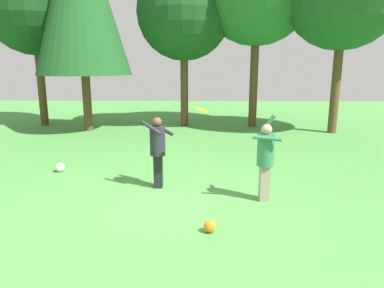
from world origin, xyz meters
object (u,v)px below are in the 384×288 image
at_px(person_thrower, 265,156).
at_px(ball_orange, 210,226).
at_px(frisbee, 202,110).
at_px(ball_white, 60,167).
at_px(tree_center, 184,13).
at_px(person_catcher, 158,146).
at_px(tree_far_left, 34,4).

bearing_deg(person_thrower, ball_orange, 57.72).
relative_size(frisbee, ball_white, 1.19).
xyz_separation_m(frisbee, tree_center, (-0.70, 8.71, 3.00)).
relative_size(ball_orange, tree_center, 0.03).
height_order(ball_orange, tree_center, tree_center).
distance_m(person_thrower, ball_white, 5.32).
bearing_deg(ball_white, ball_orange, -40.86).
height_order(person_thrower, ball_orange, person_thrower).
xyz_separation_m(frisbee, ball_white, (-3.65, 1.69, -1.72)).
xyz_separation_m(ball_orange, ball_white, (-3.78, 3.27, 0.02)).
distance_m(person_catcher, ball_white, 3.02).
distance_m(ball_white, tree_center, 8.96).
xyz_separation_m(person_catcher, tree_center, (0.26, 8.12, 3.89)).
bearing_deg(tree_center, person_catcher, -91.87).
xyz_separation_m(person_catcher, ball_orange, (1.10, -2.17, -0.85)).
bearing_deg(person_thrower, person_catcher, -11.70).
bearing_deg(person_thrower, tree_center, -70.99).
bearing_deg(tree_far_left, person_catcher, -53.06).
distance_m(ball_white, tree_far_left, 9.36).
xyz_separation_m(ball_orange, tree_far_left, (-7.23, 10.32, 5.12)).
bearing_deg(ball_orange, person_catcher, 116.89).
height_order(frisbee, ball_white, frisbee).
bearing_deg(tree_center, frisbee, -85.40).
bearing_deg(tree_far_left, ball_orange, -54.99).
height_order(person_thrower, person_catcher, person_thrower).
height_order(person_catcher, ball_orange, person_catcher).
bearing_deg(frisbee, person_catcher, 148.55).
xyz_separation_m(person_thrower, person_catcher, (-2.25, 0.73, 0.01)).
height_order(frisbee, tree_far_left, tree_far_left).
xyz_separation_m(ball_white, tree_far_left, (-3.45, 7.05, 5.10)).
relative_size(frisbee, tree_far_left, 0.04).
bearing_deg(tree_far_left, ball_white, -63.93).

